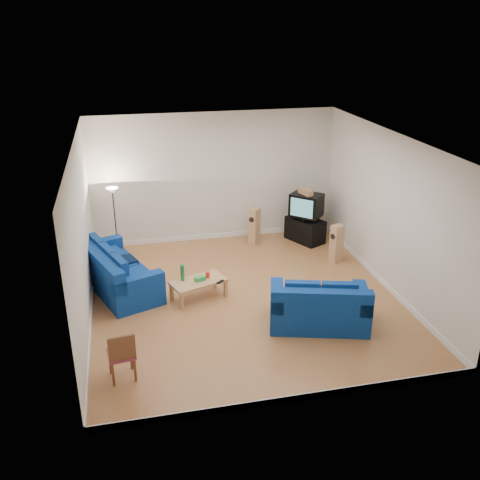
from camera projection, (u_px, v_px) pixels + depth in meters
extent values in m
cube|color=brown|center=(244.00, 298.00, 10.79)|extent=(6.00, 6.50, 0.01)
cube|color=white|center=(245.00, 140.00, 9.56)|extent=(6.00, 6.50, 0.01)
cube|color=silver|center=(214.00, 178.00, 13.10)|extent=(6.00, 0.01, 3.20)
cube|color=silver|center=(299.00, 307.00, 7.25)|extent=(6.00, 0.01, 3.20)
cube|color=silver|center=(82.00, 237.00, 9.56)|extent=(0.01, 6.50, 3.20)
cube|color=silver|center=(389.00, 212.00, 10.79)|extent=(0.01, 6.50, 3.20)
cube|color=white|center=(215.00, 236.00, 13.68)|extent=(6.00, 0.02, 0.12)
cube|color=white|center=(295.00, 398.00, 7.85)|extent=(6.00, 0.02, 0.12)
cube|color=white|center=(92.00, 312.00, 10.16)|extent=(0.02, 6.50, 0.12)
cube|color=white|center=(381.00, 280.00, 11.38)|extent=(0.02, 6.50, 0.12)
cube|color=navy|center=(119.00, 278.00, 11.09)|extent=(1.79, 2.57, 0.45)
cube|color=navy|center=(98.00, 263.00, 10.72)|extent=(1.06, 2.29, 0.46)
cube|color=navy|center=(99.00, 246.00, 11.77)|extent=(1.04, 0.58, 0.26)
cube|color=navy|center=(138.00, 283.00, 10.14)|extent=(1.04, 0.58, 0.26)
cube|color=black|center=(125.00, 262.00, 11.05)|extent=(0.55, 0.55, 0.13)
cube|color=navy|center=(318.00, 313.00, 9.80)|extent=(1.97, 1.44, 0.44)
cube|color=navy|center=(322.00, 302.00, 9.28)|extent=(1.76, 0.71, 0.45)
cube|color=navy|center=(277.00, 295.00, 9.71)|extent=(0.49, 1.01, 0.25)
cube|color=navy|center=(362.00, 298.00, 9.63)|extent=(0.49, 1.01, 0.25)
cube|color=black|center=(319.00, 294.00, 9.82)|extent=(0.52, 0.52, 0.12)
cube|color=tan|center=(198.00, 282.00, 10.63)|extent=(1.21, 0.88, 0.05)
cube|color=tan|center=(182.00, 302.00, 10.29)|extent=(0.08, 0.08, 0.35)
cube|color=tan|center=(172.00, 292.00, 10.64)|extent=(0.08, 0.08, 0.35)
cube|color=tan|center=(226.00, 289.00, 10.78)|extent=(0.08, 0.08, 0.35)
cube|color=tan|center=(215.00, 280.00, 11.13)|extent=(0.08, 0.08, 0.35)
cylinder|color=#197233|center=(182.00, 273.00, 10.57)|extent=(0.11, 0.11, 0.33)
cube|color=green|center=(200.00, 279.00, 10.61)|extent=(0.24, 0.17, 0.09)
cylinder|color=red|center=(208.00, 275.00, 10.72)|extent=(0.09, 0.09, 0.12)
cube|color=black|center=(220.00, 282.00, 10.55)|extent=(0.17, 0.16, 0.02)
cube|color=black|center=(305.00, 230.00, 13.43)|extent=(0.91, 1.09, 0.58)
cube|color=black|center=(305.00, 217.00, 13.30)|extent=(0.46, 0.51, 0.10)
cube|color=black|center=(306.00, 205.00, 13.15)|extent=(0.89, 0.89, 0.56)
cube|color=teal|center=(302.00, 208.00, 12.93)|extent=(0.43, 0.42, 0.45)
cube|color=tan|center=(306.00, 191.00, 12.99)|extent=(0.28, 0.45, 0.15)
cube|color=tan|center=(254.00, 226.00, 13.23)|extent=(0.34, 0.34, 0.90)
cylinder|color=black|center=(251.00, 220.00, 13.03)|extent=(0.11, 0.11, 0.13)
cube|color=tan|center=(336.00, 244.00, 12.22)|extent=(0.32, 0.29, 0.89)
cylinder|color=black|center=(333.00, 237.00, 12.06)|extent=(0.07, 0.13, 0.13)
cylinder|color=black|center=(118.00, 254.00, 12.72)|extent=(0.21, 0.21, 0.03)
cylinder|color=black|center=(115.00, 224.00, 12.41)|extent=(0.03, 0.03, 1.56)
cone|color=white|center=(112.00, 191.00, 12.10)|extent=(0.29, 0.29, 0.12)
cube|color=brown|center=(113.00, 375.00, 8.14)|extent=(0.04, 0.04, 0.41)
cube|color=brown|center=(110.00, 362.00, 8.43)|extent=(0.04, 0.04, 0.41)
cube|color=brown|center=(135.00, 370.00, 8.25)|extent=(0.04, 0.04, 0.41)
cube|color=brown|center=(131.00, 358.00, 8.54)|extent=(0.04, 0.04, 0.41)
cube|color=#94304C|center=(121.00, 354.00, 8.25)|extent=(0.46, 0.46, 0.06)
cube|color=brown|center=(122.00, 348.00, 8.01)|extent=(0.41, 0.09, 0.41)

